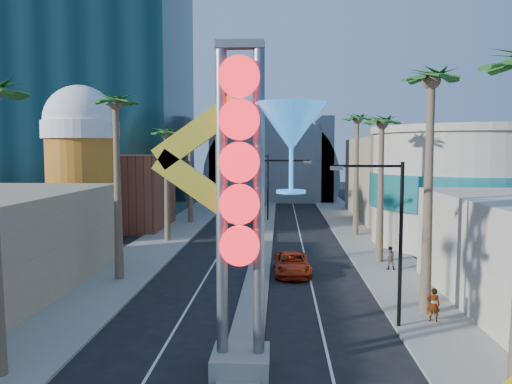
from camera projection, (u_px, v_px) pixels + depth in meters
name	position (u px, v px, depth m)	size (l,w,h in m)	color
sidewalk_west	(174.00, 232.00, 51.58)	(5.00, 100.00, 0.15)	gray
sidewalk_east	(359.00, 234.00, 50.65)	(5.00, 100.00, 0.15)	gray
median	(266.00, 228.00, 54.10)	(1.60, 84.00, 0.15)	gray
hotel_tower	(106.00, 27.00, 67.02)	(20.00, 20.00, 50.00)	black
brick_filler_west	(120.00, 192.00, 54.55)	(10.00, 10.00, 8.00)	brown
filler_east	(395.00, 178.00, 62.85)	(10.00, 20.00, 10.00)	tan
beer_mug	(81.00, 158.00, 46.32)	(7.00, 7.00, 14.50)	#B77618
turquoise_building	(464.00, 187.00, 44.82)	(16.60, 16.60, 10.60)	#B9AC9C
canopy	(272.00, 174.00, 87.58)	(22.00, 16.00, 22.00)	slate
neon_sign	(262.00, 183.00, 18.58)	(6.53, 2.60, 12.55)	gray
streetlight_0	(267.00, 201.00, 35.75)	(3.79, 0.25, 8.00)	black
streetlight_1	(263.00, 181.00, 59.69)	(3.79, 0.25, 8.00)	black
streetlight_2	(391.00, 229.00, 23.51)	(3.45, 0.25, 8.00)	black
palm_1	(116.00, 114.00, 31.74)	(2.40, 2.40, 12.70)	brown
palm_2	(166.00, 140.00, 45.79)	(2.40, 2.40, 11.20)	brown
palm_3	(190.00, 142.00, 57.73)	(2.40, 2.40, 11.20)	brown
palm_5	(431.00, 95.00, 24.85)	(2.40, 2.40, 13.20)	brown
palm_6	(382.00, 131.00, 36.90)	(2.40, 2.40, 11.70)	brown
palm_7	(357.00, 127.00, 48.77)	(2.40, 2.40, 12.70)	brown
red_pickup	(292.00, 264.00, 34.34)	(2.44, 5.30, 1.47)	#B32A0D
pedestrian_a	(433.00, 305.00, 24.42)	(0.61, 0.40, 1.67)	gray
pedestrian_b	(390.00, 258.00, 35.12)	(0.80, 0.62, 1.64)	gray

